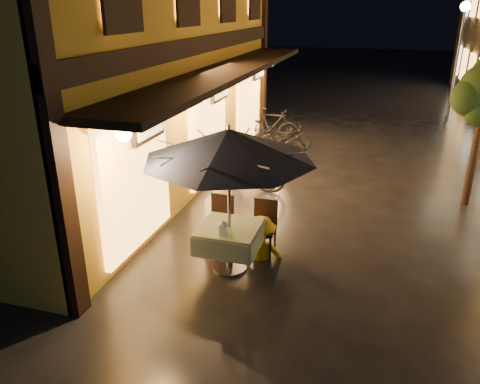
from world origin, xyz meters
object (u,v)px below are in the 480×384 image
(table_lantern, at_px, (223,227))
(person_yellow, at_px, (261,218))
(patio_umbrella, at_px, (229,145))
(cafe_table, at_px, (229,237))
(bicycle_0, at_px, (246,172))
(person_orange, at_px, (215,215))

(table_lantern, distance_m, person_yellow, 0.95)
(patio_umbrella, bearing_deg, cafe_table, 165.96)
(table_lantern, bearing_deg, cafe_table, 90.00)
(bicycle_0, bearing_deg, cafe_table, -163.06)
(table_lantern, relative_size, bicycle_0, 0.16)
(table_lantern, relative_size, person_orange, 0.18)
(cafe_table, xyz_separation_m, bicycle_0, (-0.76, 3.61, -0.17))
(cafe_table, distance_m, person_orange, 0.70)
(cafe_table, height_order, patio_umbrella, patio_umbrella)
(cafe_table, xyz_separation_m, person_yellow, (0.39, 0.55, 0.15))
(cafe_table, relative_size, table_lantern, 3.96)
(bicycle_0, bearing_deg, person_orange, -168.80)
(cafe_table, xyz_separation_m, table_lantern, (0.00, -0.30, 0.33))
(patio_umbrella, xyz_separation_m, bicycle_0, (-0.76, 3.61, -1.73))
(cafe_table, distance_m, patio_umbrella, 1.56)
(person_orange, xyz_separation_m, person_yellow, (0.82, 0.01, 0.04))
(cafe_table, bearing_deg, bicycle_0, 101.86)
(bicycle_0, bearing_deg, patio_umbrella, -163.06)
(person_orange, height_order, bicycle_0, person_orange)
(person_orange, bearing_deg, person_yellow, 175.01)
(person_orange, relative_size, bicycle_0, 0.89)
(patio_umbrella, bearing_deg, person_yellow, 54.49)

